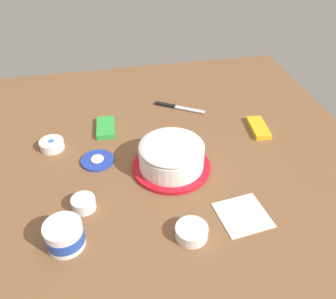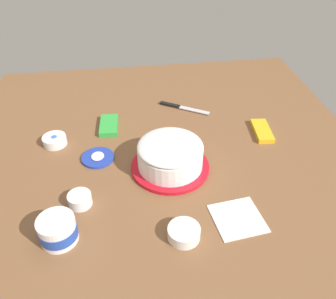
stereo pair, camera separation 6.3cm
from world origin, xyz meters
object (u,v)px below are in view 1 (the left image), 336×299
Objects in this scene: frosting_tub_lid at (97,160)px; candy_box_lower at (106,127)px; frosting_tub at (64,235)px; sprinkle_bowl_yellow at (84,203)px; sprinkle_bowl_green at (192,231)px; frosted_cake at (172,156)px; paper_napkin at (243,215)px; sprinkle_bowl_blue at (52,144)px; candy_box_upper at (258,128)px; spreading_knife at (175,107)px.

frosting_tub_lid is 0.21m from candy_box_lower.
frosting_tub is 0.14m from sprinkle_bowl_yellow.
sprinkle_bowl_green is (0.04, 0.36, -0.02)m from frosting_tub.
sprinkle_bowl_yellow reaches higher than sprinkle_bowl_green.
frosted_cake reaches higher than sprinkle_bowl_green.
frosting_tub is 0.54m from paper_napkin.
sprinkle_bowl_yellow reaches higher than sprinkle_bowl_blue.
frosting_tub_lid is 0.23m from sprinkle_bowl_yellow.
candy_box_upper is at bearing 119.25° from frosting_tub.
frosting_tub is at bearing 7.53° from sprinkle_bowl_blue.
paper_napkin is (0.43, -0.23, -0.01)m from candy_box_upper.
spreading_knife is 1.41× the size of paper_napkin.
candy_box_upper reaches higher than frosting_tub_lid.
candy_box_upper reaches higher than spreading_knife.
frosted_cake reaches higher than paper_napkin.
spreading_knife is 0.39m from candy_box_upper.
sprinkle_bowl_yellow reaches higher than paper_napkin.
frosting_tub reaches higher than sprinkle_bowl_green.
sprinkle_bowl_green is at bearing -75.88° from paper_napkin.
frosted_cake is 2.33× the size of frosting_tub_lid.
spreading_knife is at bearing -122.82° from candy_box_upper.
frosting_tub reaches higher than spreading_knife.
sprinkle_bowl_blue is 0.61× the size of paper_napkin.
paper_napkin is at bearing 50.58° from frosting_tub_lid.
candy_box_upper is at bearing 96.37° from frosting_tub_lid.
candy_box_upper is (0.24, 0.30, 0.00)m from spreading_knife.
candy_box_lower is at bearing 167.80° from frosting_tub_lid.
frosting_tub is at bearing -54.09° from frosted_cake.
sprinkle_bowl_blue is (-0.12, -0.17, 0.01)m from frosting_tub_lid.
spreading_knife is at bearing 145.03° from frosting_tub.
frosting_tub reaches higher than frosting_tub_lid.
frosted_cake is at bearing -62.30° from candy_box_upper.
frosting_tub is 0.73× the size of candy_box_upper.
candy_box_upper reaches higher than paper_napkin.
frosting_tub_lid is 0.48m from spreading_knife.
frosted_cake is 0.42m from spreading_knife.
candy_box_upper is (-0.07, 0.67, 0.00)m from frosting_tub_lid.
sprinkle_bowl_yellow is at bearing -67.08° from frosted_cake.
sprinkle_bowl_blue is 0.61× the size of candy_box_upper.
sprinkle_bowl_yellow is (0.22, -0.05, 0.02)m from frosting_tub_lid.
frosted_cake is 0.44m from candy_box_upper.
frosted_cake is at bearing 112.92° from sprinkle_bowl_yellow.
frosting_tub reaches higher than sprinkle_bowl_blue.
frosting_tub_lid is 0.80× the size of candy_box_upper.
frosted_cake is 0.48m from sprinkle_bowl_blue.
candy_box_upper is at bearing 112.27° from frosted_cake.
frosting_tub_lid is (-0.09, -0.26, -0.05)m from frosted_cake.
candy_box_lower is (-0.43, 0.10, -0.01)m from sprinkle_bowl_yellow.
sprinkle_bowl_blue is 0.65× the size of candy_box_lower.
paper_napkin is at bearing 32.51° from frosted_cake.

